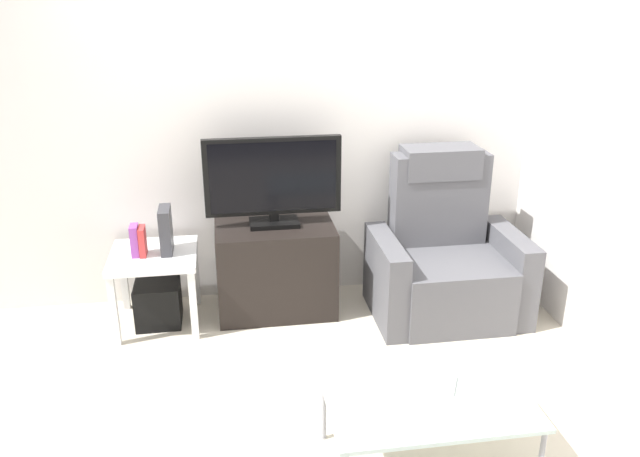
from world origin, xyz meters
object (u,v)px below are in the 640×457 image
Objects in this scene: recliner_armchair at (445,259)px; game_console at (166,230)px; television at (273,180)px; book_leftmost at (135,241)px; tv_stand at (276,268)px; coffee_table at (427,401)px; book_middle at (143,241)px; cell_phone at (448,385)px; subwoofer_box at (158,303)px; side_table at (154,265)px.

game_console is (-1.80, 0.12, 0.27)m from recliner_armchair.
television reaches higher than book_leftmost.
tv_stand reaches higher than coffee_table.
book_middle is 2.10m from cell_phone.
television is 1.10m from subwoofer_box.
subwoofer_box is (-1.89, 0.11, -0.23)m from recliner_armchair.
tv_stand is 1.44× the size of side_table.
television is at bearing 6.06° from subwoofer_box.
book_middle is at bearing -159.79° from subwoofer_box.
book_middle is at bearing 169.06° from recliner_armchair.
coffee_table reaches higher than subwoofer_box.
tv_stand is 5.17× the size of cell_phone.
television is 1.62× the size of side_table.
side_table is 3.60× the size of cell_phone.
recliner_armchair is 3.79× the size of subwoofer_box.
coffee_table is at bearing -72.33° from television.
book_leftmost is (-0.10, -0.02, 0.18)m from side_table.
side_table is 1.89× the size of subwoofer_box.
tv_stand is at bearing 5.45° from book_leftmost.
tv_stand is 0.80m from subwoofer_box.
recliner_armchair is at bearing -3.22° from side_table.
television is 3.00× the size of game_console.
cell_phone is at bearing -48.87° from game_console.
side_table is at bearing -173.66° from game_console.
television is 0.81× the size of recliner_armchair.
tv_stand is 3.87× the size of book_leftmost.
side_table is at bearing 129.72° from coffee_table.
game_console is at bearing -173.98° from television.
coffee_table is (-0.59, -1.46, -0.00)m from recliner_armchair.
subwoofer_box is 0.98× the size of game_console.
book_middle is at bearing -172.98° from television.
subwoofer_box is 1.53× the size of book_middle.
subwoofer_box is (0.00, 0.00, -0.27)m from side_table.
book_leftmost is 2.10m from coffee_table.
recliner_armchair is at bearing -2.48° from book_leftmost.
cell_phone is (1.47, -1.49, -0.19)m from book_middle.
television is 1.26m from recliner_armchair.
recliner_armchair reaches higher than game_console.
book_middle is (-1.95, 0.09, 0.22)m from recliner_armchair.
book_middle is 0.16m from game_console.
book_leftmost is 1.08× the size of book_middle.
side_table is (-0.78, -0.08, -0.50)m from television.
coffee_table is (1.36, -1.55, -0.22)m from book_middle.
book_middle is 2.07m from coffee_table.
book_leftmost is 2.13m from cell_phone.
television is 5.84× the size of cell_phone.
side_table reaches higher than coffee_table.
tv_stand is 0.88m from book_middle.
book_leftmost is (-0.10, -0.02, 0.45)m from subwoofer_box.
recliner_armchair is 1.96m from book_middle.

